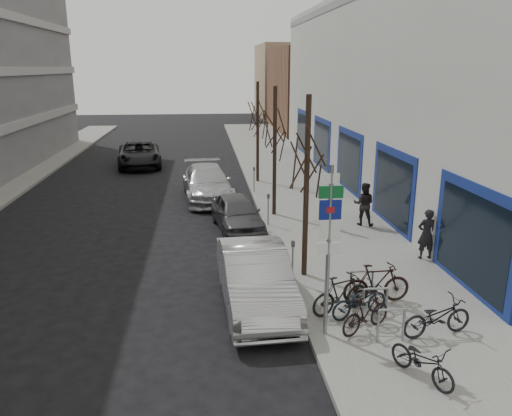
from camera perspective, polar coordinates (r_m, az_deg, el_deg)
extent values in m
plane|color=black|center=(12.04, -3.74, -15.31)|extent=(120.00, 120.00, 0.00)
cube|color=slate|center=(21.76, 7.03, -0.72)|extent=(5.00, 70.00, 0.15)
cube|color=brown|center=(52.09, 9.03, 13.17)|extent=(12.00, 14.00, 8.00)
cube|color=#937A5B|center=(66.78, 6.10, 14.24)|extent=(13.00, 12.00, 9.00)
cylinder|color=gray|center=(11.43, 8.23, -5.47)|extent=(0.10, 0.10, 4.20)
cube|color=white|center=(10.88, 8.64, 3.34)|extent=(0.35, 0.03, 0.22)
cube|color=#0C5926|center=(10.95, 8.57, 1.81)|extent=(0.55, 0.03, 0.28)
cube|color=navy|center=(11.05, 8.49, -0.21)|extent=(0.50, 0.03, 0.45)
cube|color=maroon|center=(11.04, 8.50, -0.22)|extent=(0.18, 0.02, 0.14)
cube|color=white|center=(11.18, 8.40, -2.42)|extent=(0.45, 0.03, 0.45)
cube|color=white|center=(11.33, 8.31, -4.59)|extent=(0.55, 0.03, 0.28)
cylinder|color=gray|center=(11.96, 13.78, -12.98)|extent=(0.06, 0.06, 0.80)
cylinder|color=gray|center=(12.16, 16.51, -12.67)|extent=(0.06, 0.06, 0.80)
cylinder|color=gray|center=(11.87, 15.30, -11.13)|extent=(0.60, 0.06, 0.06)
cylinder|color=gray|center=(12.87, 12.14, -10.69)|extent=(0.06, 0.06, 0.80)
cylinder|color=gray|center=(13.06, 14.68, -10.45)|extent=(0.06, 0.06, 0.80)
cylinder|color=gray|center=(12.80, 13.53, -8.97)|extent=(0.60, 0.06, 0.06)
cylinder|color=gray|center=(13.82, 10.73, -8.70)|extent=(0.06, 0.06, 0.80)
cylinder|color=gray|center=(14.00, 13.11, -8.52)|extent=(0.06, 0.06, 0.80)
cylinder|color=gray|center=(13.75, 12.02, -7.09)|extent=(0.60, 0.06, 0.06)
cylinder|color=black|center=(14.53, 5.76, 1.93)|extent=(0.16, 0.16, 5.50)
cylinder|color=black|center=(20.81, 2.15, 6.20)|extent=(0.16, 0.16, 5.50)
cylinder|color=black|center=(27.19, 0.19, 8.48)|extent=(0.16, 0.16, 5.50)
cylinder|color=gray|center=(14.62, 4.20, -6.41)|extent=(0.05, 0.05, 1.10)
cube|color=#3F3F44|center=(14.39, 4.25, -4.09)|extent=(0.10, 0.08, 0.18)
cylinder|color=gray|center=(19.76, 1.41, -0.42)|extent=(0.05, 0.05, 1.10)
cube|color=#3F3F44|center=(19.59, 1.42, 1.35)|extent=(0.10, 0.08, 0.18)
cylinder|color=gray|center=(25.05, -0.22, 3.08)|extent=(0.05, 0.05, 1.10)
cube|color=#3F3F44|center=(24.92, -0.22, 4.49)|extent=(0.10, 0.08, 0.18)
imported|color=black|center=(10.91, 18.51, -15.94)|extent=(1.13, 1.60, 0.95)
imported|color=black|center=(12.30, 12.46, -11.64)|extent=(1.59, 1.17, 0.95)
imported|color=black|center=(12.93, 11.75, -10.05)|extent=(1.71, 1.02, 1.00)
imported|color=black|center=(13.02, 9.66, -9.62)|extent=(1.80, 1.13, 1.05)
imported|color=black|center=(12.56, 20.02, -11.31)|extent=(1.85, 0.85, 1.09)
imported|color=black|center=(13.71, 13.62, -8.33)|extent=(1.89, 0.66, 1.13)
imported|color=#B6B7BC|center=(13.40, -0.08, -8.00)|extent=(1.94, 4.98, 1.61)
imported|color=#4D4D52|center=(19.61, -2.18, -0.56)|extent=(2.16, 4.25, 1.39)
imported|color=#B7B7BD|center=(24.39, -5.60, 2.88)|extent=(2.68, 5.64, 1.59)
imported|color=black|center=(33.37, -13.19, 6.03)|extent=(3.30, 5.96, 1.58)
imported|color=black|center=(17.14, 18.90, -2.84)|extent=(0.63, 0.43, 1.68)
imported|color=black|center=(20.15, 12.22, 0.48)|extent=(0.75, 0.63, 1.74)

